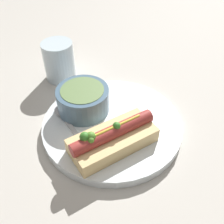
# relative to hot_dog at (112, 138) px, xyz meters

# --- Properties ---
(ground_plane) EXTENTS (4.00, 4.00, 0.00)m
(ground_plane) POSITION_rel_hot_dog_xyz_m (0.01, 0.06, -0.04)
(ground_plane) COLOR #BCB7AD
(dinner_plate) EXTENTS (0.27, 0.27, 0.02)m
(dinner_plate) POSITION_rel_hot_dog_xyz_m (0.01, 0.06, -0.03)
(dinner_plate) COLOR white
(dinner_plate) RESTS_ON ground_plane
(hot_dog) EXTENTS (0.16, 0.11, 0.06)m
(hot_dog) POSITION_rel_hot_dog_xyz_m (0.00, 0.00, 0.00)
(hot_dog) COLOR #E5C17F
(hot_dog) RESTS_ON dinner_plate
(soup_bowl) EXTENTS (0.10, 0.10, 0.05)m
(soup_bowl) POSITION_rel_hot_dog_xyz_m (-0.03, 0.11, 0.01)
(soup_bowl) COLOR slate
(soup_bowl) RESTS_ON dinner_plate
(spoon) EXTENTS (0.07, 0.17, 0.01)m
(spoon) POSITION_rel_hot_dog_xyz_m (-0.07, 0.07, -0.02)
(spoon) COLOR #B7B7BC
(spoon) RESTS_ON dinner_plate
(drinking_glass) EXTENTS (0.07, 0.07, 0.09)m
(drinking_glass) POSITION_rel_hot_dog_xyz_m (-0.06, 0.26, 0.01)
(drinking_glass) COLOR silver
(drinking_glass) RESTS_ON ground_plane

